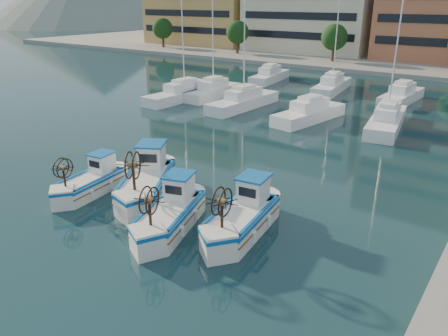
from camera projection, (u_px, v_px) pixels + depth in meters
ground at (162, 221)px, 20.49m from camera, size 300.00×300.00×0.00m
hill_west at (98, 24)px, 179.92m from camera, size 180.00×180.00×60.00m
yacht_marina at (332, 99)px, 42.79m from camera, size 38.22×23.85×11.50m
fishing_boat_a at (91, 180)px, 23.29m from camera, size 2.10×4.10×2.50m
fishing_boat_b at (147, 180)px, 22.85m from camera, size 4.29×5.29×3.21m
fishing_boat_c at (171, 212)px, 19.64m from camera, size 3.10×4.67×2.82m
fishing_boat_d at (243, 215)px, 19.31m from camera, size 2.51×4.78×2.91m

